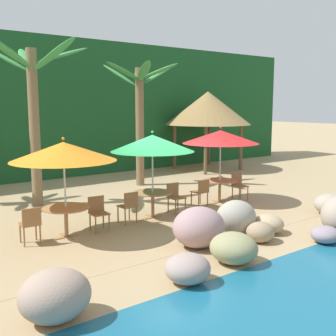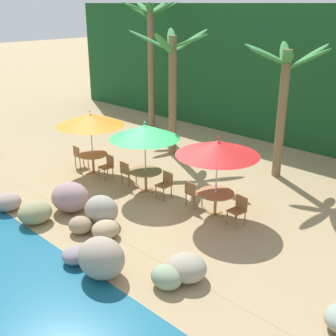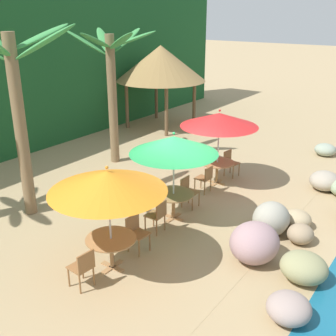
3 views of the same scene
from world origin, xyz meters
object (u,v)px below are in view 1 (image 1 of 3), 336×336
dining_table_green (153,196)px  palapa_hut (208,108)px  umbrella_green (152,143)px  dining_table_red (220,184)px  umbrella_orange (64,151)px  chair_orange_inland (31,223)px  dining_table_orange (66,212)px  umbrella_red (221,137)px  palm_tree_second (33,96)px  chair_green_seaward (175,196)px  palm_tree_third (140,102)px  chair_red_inland (201,191)px  chair_orange_seaward (98,211)px  chair_green_inland (129,205)px  chair_red_seaward (239,184)px

dining_table_green → palapa_hut: 9.74m
umbrella_green → dining_table_red: (2.80, 0.23, -1.49)m
umbrella_orange → chair_orange_inland: 1.77m
dining_table_orange → umbrella_red: umbrella_red is taller
umbrella_green → palapa_hut: palapa_hut is taller
palm_tree_second → chair_green_seaward: bearing=-49.4°
palm_tree_third → umbrella_red: bearing=-85.0°
chair_red_inland → palapa_hut: 8.28m
palapa_hut → chair_orange_inland: bearing=-150.7°
chair_orange_inland → chair_green_seaward: bearing=4.3°
chair_orange_inland → palm_tree_third: palm_tree_third is taller
umbrella_orange → chair_orange_seaward: size_ratio=2.83×
dining_table_red → palm_tree_second: size_ratio=0.22×
chair_orange_seaward → palm_tree_third: 6.78m
umbrella_red → dining_table_red: (-0.00, 0.00, -1.52)m
chair_red_inland → palapa_hut: size_ratio=0.21×
chair_orange_inland → chair_orange_seaward: bearing=1.6°
chair_green_inland → chair_orange_seaward: bearing=-175.0°
chair_red_seaward → chair_red_inland: bearing=-178.1°
chair_orange_inland → dining_table_orange: bearing=1.7°
chair_green_inland → umbrella_orange: bearing=-176.7°
palm_tree_second → umbrella_orange: bearing=-99.7°
umbrella_green → palm_tree_second: 4.22m
dining_table_orange → palm_tree_second: 4.66m
chair_red_inland → palm_tree_third: palm_tree_third is taller
chair_orange_inland → chair_red_inland: same height
umbrella_red → palm_tree_second: size_ratio=0.48×
chair_green_inland → chair_orange_inland: bearing=-177.2°
chair_green_seaward → chair_red_seaward: (2.80, 0.13, 0.00)m
chair_red_seaward → palm_tree_third: bearing=106.5°
chair_red_seaward → palm_tree_third: (-1.21, 4.11, 2.74)m
palm_tree_second → dining_table_orange: bearing=-99.7°
chair_green_inland → umbrella_red: size_ratio=0.35×
dining_table_red → chair_green_seaward: bearing=-175.7°
chair_red_seaward → umbrella_green: bearing=-176.6°
umbrella_orange → chair_red_inland: umbrella_orange is taller
dining_table_red → umbrella_orange: bearing=-175.3°
umbrella_green → dining_table_green: bearing=114.0°
umbrella_red → palm_tree_third: size_ratio=0.52×
palm_tree_second → chair_green_inland: bearing=-71.6°
dining_table_orange → umbrella_green: umbrella_green is taller
umbrella_orange → chair_green_inland: size_ratio=2.83×
chair_red_seaward → chair_red_inland: size_ratio=1.00×
umbrella_orange → chair_red_inland: (4.61, 0.38, -1.55)m
umbrella_red → palapa_hut: bearing=50.9°
chair_green_seaward → umbrella_red: umbrella_red is taller
umbrella_orange → dining_table_orange: 1.45m
chair_green_inland → palapa_hut: bearing=36.1°
dining_table_red → chair_red_seaward: chair_red_seaward is taller
chair_green_seaward → palm_tree_second: palm_tree_second is taller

